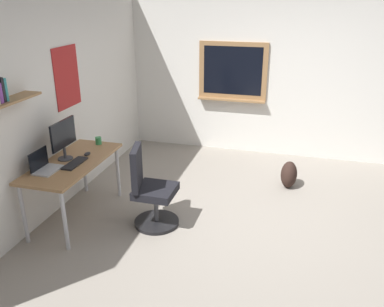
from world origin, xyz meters
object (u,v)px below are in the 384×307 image
Objects in this scene: office_chair at (150,192)px; laptop at (44,166)px; monitor_primary at (63,137)px; backpack at (289,174)px; coffee_mug at (98,141)px; desk at (73,167)px; keyboard at (75,163)px; computer_mouse at (87,154)px.

office_chair is 3.06× the size of laptop.
monitor_primary is 1.26× the size of backpack.
coffee_mug reaches higher than backpack.
keyboard is (-0.07, -0.08, 0.09)m from desk.
computer_mouse is 2.70m from backpack.
keyboard is 4.02× the size of coffee_mug.
desk is 0.13m from keyboard.
office_chair is at bearing -84.86° from desk.
keyboard is (-0.10, -0.17, -0.26)m from monitor_primary.
desk is 3.73× the size of backpack.
laptop is 0.67× the size of monitor_primary.
computer_mouse is at bearing 81.09° from office_chair.
coffee_mug is at bearing 111.16° from backpack.
computer_mouse is at bearing -44.58° from monitor_primary.
monitor_primary is at bearing 70.71° from desk.
keyboard is (-0.15, 0.83, 0.32)m from office_chair.
computer_mouse is (0.21, -0.08, 0.09)m from desk.
laptop is at bearing 137.20° from keyboard.
office_chair reaches higher than coffee_mug.
keyboard is at bearing -120.57° from monitor_primary.
monitor_primary reaches higher than office_chair.
office_chair is at bearing -98.91° from computer_mouse.
laptop is at bearing 156.84° from computer_mouse.
monitor_primary reaches higher than computer_mouse.
desk is at bearing 95.14° from office_chair.
desk is at bearing 122.15° from backpack.
office_chair is 1.18m from laptop.
computer_mouse is at bearing 119.16° from backpack.
laptop is at bearing 125.54° from backpack.
coffee_mug is (0.51, 0.88, 0.36)m from office_chair.
coffee_mug is at bearing -10.91° from laptop.
keyboard reaches higher than backpack.
coffee_mug is (0.38, 0.05, 0.03)m from computer_mouse.
monitor_primary is at bearing 167.31° from coffee_mug.
desk is 1.45× the size of office_chair.
laptop reaches higher than backpack.
monitor_primary is (-0.05, 1.00, 0.58)m from office_chair.
monitor_primary is at bearing 135.42° from computer_mouse.
office_chair is 1.16m from monitor_primary.
monitor_primary is 4.46× the size of computer_mouse.
keyboard is 2.85m from backpack.
office_chair is at bearing -79.73° from keyboard.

